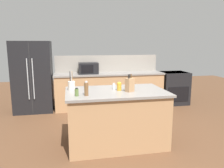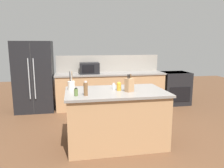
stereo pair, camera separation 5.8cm
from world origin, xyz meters
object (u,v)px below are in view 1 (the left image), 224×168
(refrigerator, at_px, (33,77))
(microwave, at_px, (88,68))
(honey_jar, at_px, (119,87))
(knife_block, at_px, (130,85))
(salt_shaker, at_px, (114,86))
(utensil_crock, at_px, (71,85))
(spice_jar_oregano, at_px, (77,92))
(soy_sauce_bottle, at_px, (131,84))
(range_oven, at_px, (173,88))
(pepper_grinder, at_px, (86,89))

(refrigerator, relative_size, microwave, 3.55)
(refrigerator, relative_size, honey_jar, 12.64)
(knife_block, relative_size, salt_shaker, 2.75)
(knife_block, height_order, utensil_crock, utensil_crock)
(refrigerator, distance_m, microwave, 1.42)
(spice_jar_oregano, height_order, soy_sauce_bottle, soy_sauce_bottle)
(knife_block, distance_m, soy_sauce_bottle, 0.26)
(range_oven, height_order, microwave, microwave)
(utensil_crock, bearing_deg, pepper_grinder, -65.27)
(refrigerator, height_order, range_oven, refrigerator)
(soy_sauce_bottle, bearing_deg, spice_jar_oregano, -158.30)
(knife_block, xyz_separation_m, pepper_grinder, (-0.73, -0.15, -0.01))
(pepper_grinder, bearing_deg, spice_jar_oregano, 179.13)
(soy_sauce_bottle, bearing_deg, knife_block, -112.36)
(refrigerator, distance_m, pepper_grinder, 2.76)
(knife_block, bearing_deg, salt_shaker, 100.44)
(utensil_crock, relative_size, honey_jar, 2.27)
(microwave, height_order, spice_jar_oregano, microwave)
(honey_jar, bearing_deg, utensil_crock, 165.60)
(refrigerator, xyz_separation_m, pepper_grinder, (1.15, -2.51, 0.15))
(honey_jar, bearing_deg, pepper_grinder, -155.19)
(salt_shaker, bearing_deg, honey_jar, -65.87)
(knife_block, xyz_separation_m, spice_jar_oregano, (-0.87, -0.15, -0.06))
(spice_jar_oregano, relative_size, honey_jar, 0.88)
(microwave, relative_size, utensil_crock, 1.57)
(spice_jar_oregano, bearing_deg, microwave, 80.73)
(range_oven, xyz_separation_m, microwave, (-2.44, 0.00, 0.62))
(refrigerator, bearing_deg, utensil_crock, -65.40)
(range_oven, distance_m, microwave, 2.52)
(microwave, xyz_separation_m, soy_sauce_bottle, (0.57, -2.07, -0.07))
(utensil_crock, distance_m, spice_jar_oregano, 0.47)
(utensil_crock, relative_size, spice_jar_oregano, 2.57)
(spice_jar_oregano, distance_m, honey_jar, 0.77)
(range_oven, distance_m, utensil_crock, 3.57)
(spice_jar_oregano, height_order, pepper_grinder, pepper_grinder)
(range_oven, bearing_deg, soy_sauce_bottle, -132.17)
(range_oven, relative_size, utensil_crock, 2.87)
(microwave, xyz_separation_m, pepper_grinder, (-0.25, -2.46, -0.04))
(refrigerator, distance_m, salt_shaker, 2.68)
(microwave, xyz_separation_m, salt_shaker, (0.26, -2.05, -0.10))
(refrigerator, distance_m, soy_sauce_bottle, 2.90)
(spice_jar_oregano, relative_size, salt_shaker, 1.18)
(honey_jar, bearing_deg, refrigerator, 127.55)
(refrigerator, relative_size, soy_sauce_bottle, 10.52)
(soy_sauce_bottle, height_order, pepper_grinder, pepper_grinder)
(range_oven, height_order, soy_sauce_bottle, soy_sauce_bottle)
(pepper_grinder, xyz_separation_m, salt_shaker, (0.51, 0.40, -0.06))
(pepper_grinder, bearing_deg, utensil_crock, 114.73)
(utensil_crock, height_order, pepper_grinder, utensil_crock)
(spice_jar_oregano, height_order, honey_jar, honey_jar)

